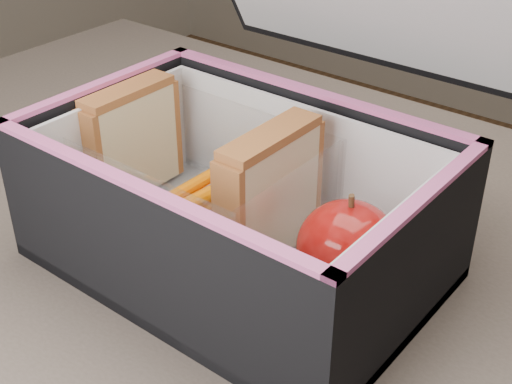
% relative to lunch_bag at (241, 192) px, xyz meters
% --- Properties ---
extents(lunch_bag, '(0.29, 0.29, 0.28)m').
position_rel_lunch_bag_xyz_m(lunch_bag, '(0.00, 0.00, 0.00)').
color(lunch_bag, black).
rests_on(lunch_bag, kitchen_table).
extents(plastic_tub, '(0.19, 0.13, 0.08)m').
position_rel_lunch_bag_xyz_m(plastic_tub, '(-0.05, 0.01, -0.01)').
color(plastic_tub, white).
rests_on(plastic_tub, lunch_bag).
extents(sandwich_left, '(0.02, 0.08, 0.10)m').
position_rel_lunch_bag_xyz_m(sandwich_left, '(-0.12, 0.01, 0.00)').
color(sandwich_left, '#CEB484').
rests_on(sandwich_left, plastic_tub).
extents(sandwich_right, '(0.03, 0.09, 0.10)m').
position_rel_lunch_bag_xyz_m(sandwich_right, '(0.02, 0.01, 0.00)').
color(sandwich_right, '#CEB484').
rests_on(sandwich_right, plastic_tub).
extents(carrot_sticks, '(0.05, 0.12, 0.03)m').
position_rel_lunch_bag_xyz_m(carrot_sticks, '(-0.05, 0.01, -0.03)').
color(carrot_sticks, '#E96600').
rests_on(carrot_sticks, plastic_tub).
extents(paper_napkin, '(0.08, 0.09, 0.01)m').
position_rel_lunch_bag_xyz_m(paper_napkin, '(0.09, -0.00, -0.05)').
color(paper_napkin, white).
rests_on(paper_napkin, lunch_bag).
extents(red_apple, '(0.09, 0.09, 0.07)m').
position_rel_lunch_bag_xyz_m(red_apple, '(0.09, 0.00, -0.01)').
color(red_apple, '#7F0200').
rests_on(red_apple, paper_napkin).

